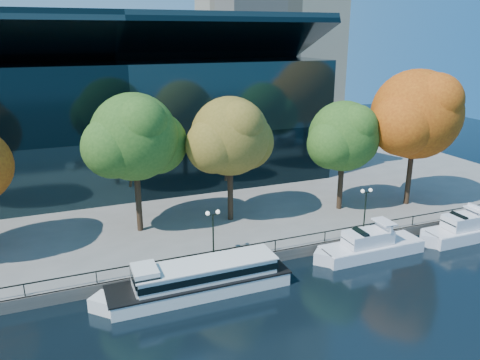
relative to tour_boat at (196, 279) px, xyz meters
name	(u,v)px	position (x,y,z in m)	size (l,w,h in m)	color
ground	(235,290)	(2.98, -0.71, -1.24)	(160.00, 160.00, 0.00)	black
promenade	(145,166)	(2.98, 35.67, -0.74)	(90.00, 67.08, 1.00)	slate
railing	(221,250)	(2.98, 2.54, 0.70)	(88.20, 0.08, 0.99)	black
convention_building	(118,119)	(-1.02, 31.08, 7.27)	(50.00, 24.57, 21.43)	black
tour_boat	(196,279)	(0.00, 0.00, 0.00)	(15.34, 3.42, 2.91)	white
cruiser_near	(368,246)	(16.13, 0.40, -0.28)	(10.67, 2.75, 3.09)	white
cruiser_far	(463,229)	(26.81, -0.09, -0.22)	(9.81, 2.72, 3.20)	white
tree_2	(136,139)	(-1.96, 11.32, 8.74)	(9.98, 8.18, 13.14)	black
tree_3	(232,138)	(7.07, 10.70, 8.21)	(9.58, 7.86, 12.45)	black
tree_4	(345,138)	(19.08, 9.26, 7.56)	(9.10, 7.46, 11.60)	black
tree_5	(418,116)	(26.92, 7.75, 9.53)	(11.77, 9.65, 14.67)	black
lamp_1	(213,222)	(2.73, 3.79, 2.74)	(1.26, 0.36, 4.03)	black
lamp_2	(366,199)	(18.13, 3.79, 2.74)	(1.26, 0.36, 4.03)	black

